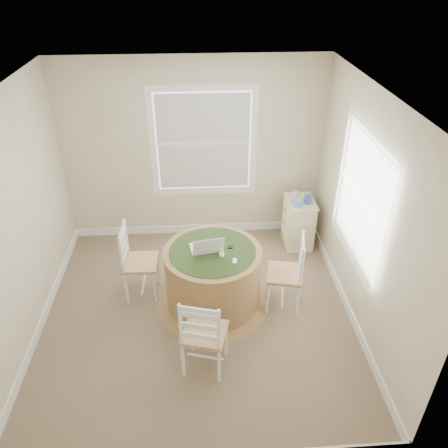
{
  "coord_description": "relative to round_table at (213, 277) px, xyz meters",
  "views": [
    {
      "loc": [
        0.06,
        -3.83,
        3.69
      ],
      "look_at": [
        0.34,
        0.45,
        0.97
      ],
      "focal_mm": 35.0,
      "sensor_mm": 36.0,
      "label": 1
    }
  ],
  "objects": [
    {
      "name": "box_blue",
      "position": [
        1.36,
        1.18,
        0.33
      ],
      "size": [
        0.08,
        0.08,
        0.12
      ],
      "primitive_type": "cube",
      "rotation": [
        0.0,
        0.0,
        0.02
      ],
      "color": "#3656A3",
      "rests_on": "corner_chest"
    },
    {
      "name": "keys",
      "position": [
        0.2,
        0.05,
        0.37
      ],
      "size": [
        0.07,
        0.06,
        0.02
      ],
      "primitive_type": "cube",
      "rotation": [
        0.0,
        0.0,
        -0.15
      ],
      "color": "black",
      "rests_on": "round_table"
    },
    {
      "name": "tissue_box",
      "position": [
        1.21,
        1.11,
        0.32
      ],
      "size": [
        0.12,
        0.12,
        0.1
      ],
      "primitive_type": "cube",
      "rotation": [
        0.0,
        0.0,
        0.02
      ],
      "color": "#5894CA",
      "rests_on": "corner_chest"
    },
    {
      "name": "laptop",
      "position": [
        -0.06,
        0.03,
        0.4
      ],
      "size": [
        0.4,
        0.36,
        0.25
      ],
      "rotation": [
        0.0,
        0.0,
        3.31
      ],
      "color": "white",
      "rests_on": "round_table"
    },
    {
      "name": "phone",
      "position": [
        0.23,
        -0.2,
        0.37
      ],
      "size": [
        0.06,
        0.1,
        0.02
      ],
      "primitive_type": "cube",
      "rotation": [
        0.0,
        0.0,
        -0.15
      ],
      "color": "#B7BABF",
      "rests_on": "round_table"
    },
    {
      "name": "cup_cream",
      "position": [
        1.23,
        1.36,
        0.32
      ],
      "size": [
        0.07,
        0.07,
        0.09
      ],
      "primitive_type": "cylinder",
      "color": "beige",
      "rests_on": "corner_chest"
    },
    {
      "name": "chair_right",
      "position": [
        0.84,
        -0.04,
        0.04
      ],
      "size": [
        0.48,
        0.49,
        0.95
      ],
      "primitive_type": null,
      "rotation": [
        0.0,
        0.0,
        -1.78
      ],
      "color": "white",
      "rests_on": "ground"
    },
    {
      "name": "mouse",
      "position": [
        0.1,
        -0.08,
        0.38
      ],
      "size": [
        0.08,
        0.11,
        0.04
      ],
      "primitive_type": "ellipsoid",
      "rotation": [
        0.0,
        0.0,
        -0.15
      ],
      "color": "white",
      "rests_on": "round_table"
    },
    {
      "name": "corner_chest",
      "position": [
        1.28,
        1.24,
        -0.08
      ],
      "size": [
        0.41,
        0.54,
        0.71
      ],
      "rotation": [
        0.0,
        0.0,
        0.02
      ],
      "color": "beige",
      "rests_on": "ground"
    },
    {
      "name": "chair_left",
      "position": [
        -0.86,
        0.28,
        0.04
      ],
      "size": [
        0.41,
        0.43,
        0.95
      ],
      "primitive_type": null,
      "rotation": [
        0.0,
        0.0,
        1.54
      ],
      "color": "white",
      "rests_on": "ground"
    },
    {
      "name": "round_table",
      "position": [
        0.0,
        0.0,
        0.0
      ],
      "size": [
        1.3,
        1.3,
        0.81
      ],
      "rotation": [
        0.0,
        0.0,
        -0.15
      ],
      "color": "#9A7345",
      "rests_on": "ground"
    },
    {
      "name": "room",
      "position": [
        -0.02,
        0.01,
        0.86
      ],
      "size": [
        3.64,
        3.64,
        2.64
      ],
      "color": "#7D694F",
      "rests_on": "ground"
    },
    {
      "name": "box_yellow",
      "position": [
        1.34,
        1.26,
        0.3
      ],
      "size": [
        0.15,
        0.1,
        0.06
      ],
      "primitive_type": "cube",
      "rotation": [
        0.0,
        0.0,
        0.02
      ],
      "color": "#DED44E",
      "rests_on": "corner_chest"
    },
    {
      "name": "chair_near",
      "position": [
        -0.12,
        -0.91,
        0.04
      ],
      "size": [
        0.51,
        0.5,
        0.95
      ],
      "primitive_type": null,
      "rotation": [
        0.0,
        0.0,
        2.87
      ],
      "color": "white",
      "rests_on": "ground"
    }
  ]
}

